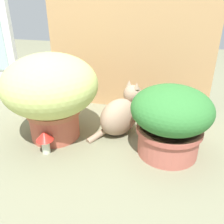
{
  "coord_description": "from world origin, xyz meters",
  "views": [
    {
      "loc": [
        0.43,
        -1.04,
        0.76
      ],
      "look_at": [
        0.13,
        0.1,
        0.18
      ],
      "focal_mm": 38.39,
      "sensor_mm": 36.0,
      "label": 1
    }
  ],
  "objects_px": {
    "grass_planter": "(51,91)",
    "cat": "(121,114)",
    "mushroom_ornament_red": "(45,138)",
    "leafy_planter": "(171,119)",
    "mushroom_ornament_pink": "(41,131)"
  },
  "relations": [
    {
      "from": "leafy_planter",
      "to": "mushroom_ornament_pink",
      "type": "height_order",
      "value": "leafy_planter"
    },
    {
      "from": "mushroom_ornament_red",
      "to": "leafy_planter",
      "type": "bearing_deg",
      "value": 15.32
    },
    {
      "from": "grass_planter",
      "to": "mushroom_ornament_pink",
      "type": "distance_m",
      "value": 0.24
    },
    {
      "from": "leafy_planter",
      "to": "mushroom_ornament_red",
      "type": "height_order",
      "value": "leafy_planter"
    },
    {
      "from": "cat",
      "to": "mushroom_ornament_red",
      "type": "xyz_separation_m",
      "value": [
        -0.34,
        -0.31,
        -0.03
      ]
    },
    {
      "from": "cat",
      "to": "mushroom_ornament_pink",
      "type": "height_order",
      "value": "cat"
    },
    {
      "from": "grass_planter",
      "to": "cat",
      "type": "xyz_separation_m",
      "value": [
        0.37,
        0.14,
        -0.17
      ]
    },
    {
      "from": "mushroom_ornament_red",
      "to": "mushroom_ornament_pink",
      "type": "bearing_deg",
      "value": 131.16
    },
    {
      "from": "grass_planter",
      "to": "mushroom_ornament_red",
      "type": "height_order",
      "value": "grass_planter"
    },
    {
      "from": "grass_planter",
      "to": "leafy_planter",
      "type": "xyz_separation_m",
      "value": [
        0.65,
        -0.0,
        -0.09
      ]
    },
    {
      "from": "cat",
      "to": "mushroom_ornament_red",
      "type": "relative_size",
      "value": 2.56
    },
    {
      "from": "cat",
      "to": "mushroom_ornament_red",
      "type": "height_order",
      "value": "cat"
    },
    {
      "from": "grass_planter",
      "to": "mushroom_ornament_pink",
      "type": "height_order",
      "value": "grass_planter"
    },
    {
      "from": "grass_planter",
      "to": "leafy_planter",
      "type": "relative_size",
      "value": 1.29
    },
    {
      "from": "grass_planter",
      "to": "mushroom_ornament_red",
      "type": "distance_m",
      "value": 0.26
    }
  ]
}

